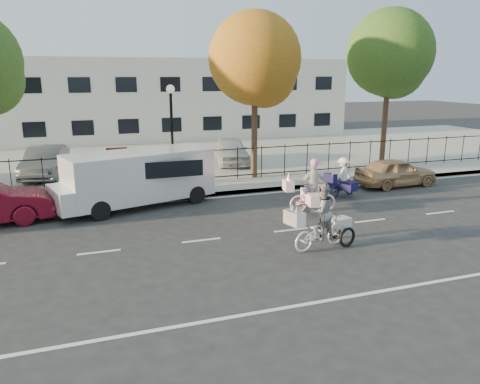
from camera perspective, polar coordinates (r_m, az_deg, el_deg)
name	(u,v)px	position (r m, az deg, el deg)	size (l,w,h in m)	color
ground	(201,240)	(14.36, -4.72, -5.91)	(120.00, 120.00, 0.00)	#333334
road_markings	(201,240)	(14.35, -4.72, -5.89)	(60.00, 9.52, 0.01)	silver
curb	(170,198)	(19.05, -8.51, -0.69)	(60.00, 0.10, 0.15)	#A8A399
sidewalk	(166,192)	(20.05, -9.07, 0.04)	(60.00, 2.20, 0.15)	#A8A399
parking_lot	(139,157)	(28.68, -12.23, 4.18)	(60.00, 15.60, 0.15)	#A8A399
iron_fence	(160,168)	(20.93, -9.69, 2.93)	(58.00, 0.06, 1.50)	black
building	(121,99)	(38.27, -14.36, 10.93)	(34.00, 10.00, 6.00)	silver
lamppost	(171,118)	(20.31, -8.36, 8.96)	(0.36, 0.36, 4.33)	black
street_sign	(117,160)	(20.24, -14.74, 3.77)	(0.85, 0.06, 1.80)	black
zebra_trike	(321,223)	(13.68, 9.82, -3.80)	(2.27, 1.23, 1.94)	white
unicorn_bike	(312,193)	(17.16, 8.80, -0.08)	(2.02, 1.43, 1.99)	#F7BCD3
bull_bike	(342,181)	(19.59, 12.38, 1.30)	(1.82, 1.29, 1.65)	#111438
white_van	(137,176)	(18.08, -12.44, 1.86)	(6.33, 3.41, 2.10)	silver
gold_sedan	(396,172)	(22.13, 18.46, 2.33)	(1.52, 3.77, 1.28)	tan
lot_car_c	(45,162)	(24.08, -22.65, 3.43)	(1.52, 4.36, 1.44)	#494C50
lot_car_d	(231,151)	(25.53, -1.12, 5.08)	(1.68, 4.19, 1.43)	#B8BCC1
tree_mid	(257,63)	(21.90, 2.14, 15.42)	(4.20, 4.20, 7.69)	#442D1D
tree_east	(391,57)	(26.48, 17.95, 15.38)	(4.49, 4.49, 8.23)	#442D1D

